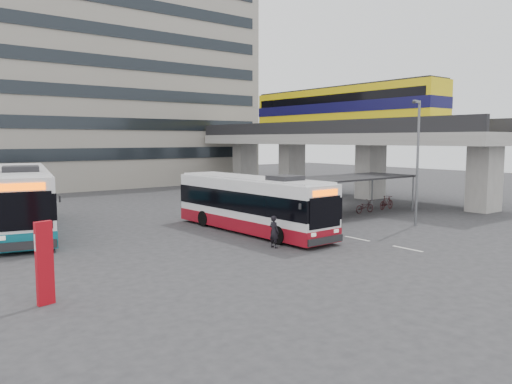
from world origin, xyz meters
TOP-DOWN VIEW (x-y plane):
  - ground at (0.00, 0.00)m, footprint 120.00×120.00m
  - viaduct at (17.00, 11.80)m, footprint 8.00×32.00m
  - bike_shelter at (8.45, 3.00)m, footprint 10.00×4.00m
  - office_block at (6.00, 36.00)m, footprint 30.00×15.00m
  - road_markings at (2.50, -3.00)m, footprint 0.15×7.60m
  - bus_main at (-0.52, 1.91)m, footprint 2.60×10.98m
  - bus_teal at (-10.36, 9.62)m, footprint 5.46×12.96m
  - pedestrian at (-2.19, -2.00)m, footprint 0.39×0.57m
  - lamp_post at (8.10, -2.56)m, footprint 1.24×0.53m
  - sign_totem_south at (-12.87, -3.88)m, footprint 0.56×0.25m

SIDE VIEW (x-z plane):
  - ground at x=0.00m, z-range 0.00..0.00m
  - road_markings at x=2.50m, z-range 0.00..0.01m
  - pedestrian at x=-2.19m, z-range 0.00..1.51m
  - sign_totem_south at x=-12.87m, z-range 0.04..2.62m
  - bus_main at x=-0.52m, z-range -0.12..3.11m
  - bike_shelter at x=8.45m, z-range 0.37..2.91m
  - bus_teal at x=-10.36m, z-range -0.13..3.61m
  - lamp_post at x=8.10m, z-range 0.51..7.74m
  - viaduct at x=17.00m, z-range 1.39..11.07m
  - office_block at x=6.00m, z-range 0.00..25.00m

